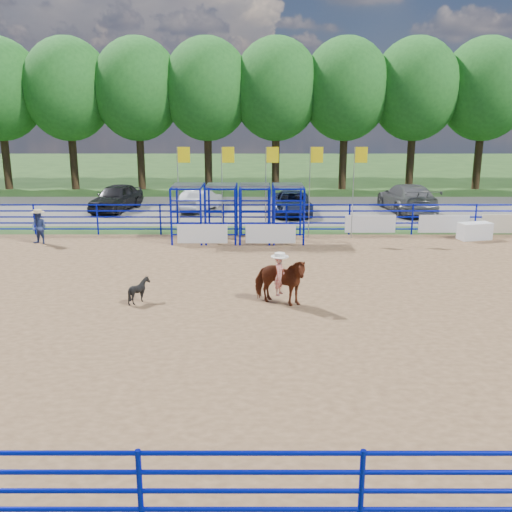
# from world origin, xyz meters

# --- Properties ---
(ground) EXTENTS (120.00, 120.00, 0.00)m
(ground) POSITION_xyz_m (0.00, 0.00, 0.00)
(ground) COLOR #335722
(ground) RESTS_ON ground
(arena_dirt) EXTENTS (30.00, 20.00, 0.02)m
(arena_dirt) POSITION_xyz_m (0.00, 0.00, 0.01)
(arena_dirt) COLOR #8E6A47
(arena_dirt) RESTS_ON ground
(gravel_strip) EXTENTS (40.00, 10.00, 0.01)m
(gravel_strip) POSITION_xyz_m (0.00, 17.00, 0.01)
(gravel_strip) COLOR slate
(gravel_strip) RESTS_ON ground
(announcer_table) EXTENTS (1.57, 0.99, 0.78)m
(announcer_table) POSITION_xyz_m (8.62, 8.98, 0.41)
(announcer_table) COLOR white
(announcer_table) RESTS_ON arena_dirt
(horse_and_rider) EXTENTS (1.97, 1.47, 2.25)m
(horse_and_rider) POSITION_xyz_m (-0.72, -0.00, 0.85)
(horse_and_rider) COLOR maroon
(horse_and_rider) RESTS_ON arena_dirt
(calf) EXTENTS (0.83, 0.77, 0.79)m
(calf) POSITION_xyz_m (-5.07, 0.18, 0.41)
(calf) COLOR black
(calf) RESTS_ON arena_dirt
(spectator_cowboy) EXTENTS (0.86, 0.76, 1.53)m
(spectator_cowboy) POSITION_xyz_m (-11.06, 8.06, 0.80)
(spectator_cowboy) COLOR navy
(spectator_cowboy) RESTS_ON arena_dirt
(car_a) EXTENTS (2.73, 4.83, 1.55)m
(car_a) POSITION_xyz_m (-9.69, 16.69, 0.79)
(car_a) COLOR black
(car_a) RESTS_ON gravel_strip
(car_b) EXTENTS (2.54, 4.03, 1.26)m
(car_b) POSITION_xyz_m (-4.75, 16.62, 0.64)
(car_b) COLOR #9A9DA3
(car_b) RESTS_ON gravel_strip
(car_c) EXTENTS (2.14, 4.62, 1.28)m
(car_c) POSITION_xyz_m (0.60, 15.46, 0.65)
(car_c) COLOR #161C37
(car_c) RESTS_ON gravel_strip
(car_d) EXTENTS (2.63, 5.80, 1.65)m
(car_d) POSITION_xyz_m (7.33, 16.19, 0.83)
(car_d) COLOR #5C5C5F
(car_d) RESTS_ON gravel_strip
(perimeter_fence) EXTENTS (30.10, 20.10, 1.50)m
(perimeter_fence) POSITION_xyz_m (0.00, 0.00, 0.75)
(perimeter_fence) COLOR #0812B4
(perimeter_fence) RESTS_ON ground
(chute_assembly) EXTENTS (19.32, 2.41, 4.20)m
(chute_assembly) POSITION_xyz_m (-1.90, 8.84, 1.26)
(chute_assembly) COLOR #0812B4
(chute_assembly) RESTS_ON ground
(treeline) EXTENTS (56.40, 6.40, 11.24)m
(treeline) POSITION_xyz_m (0.00, 26.00, 7.53)
(treeline) COLOR #3F2B19
(treeline) RESTS_ON ground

